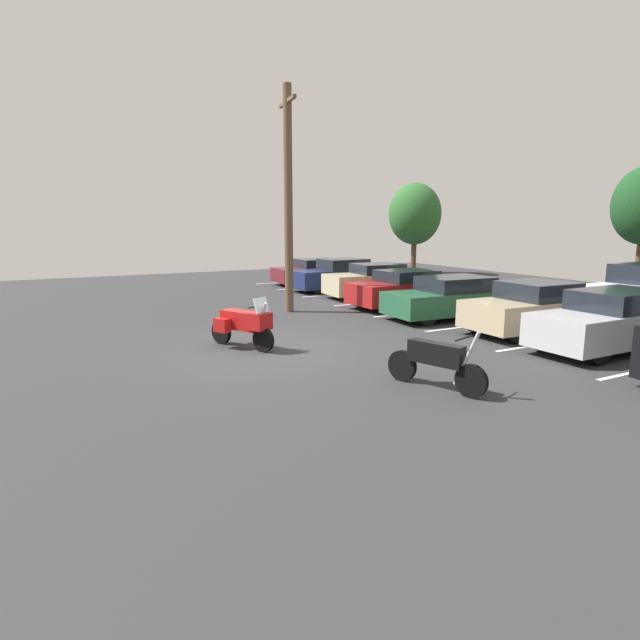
# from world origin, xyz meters

# --- Properties ---
(ground) EXTENTS (44.00, 44.00, 0.10)m
(ground) POSITION_xyz_m (0.00, 0.00, -0.05)
(ground) COLOR #2D2D30
(motorcycle_touring) EXTENTS (2.04, 1.28, 1.40)m
(motorcycle_touring) POSITION_xyz_m (-0.40, -0.36, 0.66)
(motorcycle_touring) COLOR black
(motorcycle_touring) RESTS_ON ground
(motorcycle_second) EXTENTS (2.15, 0.89, 1.30)m
(motorcycle_second) POSITION_xyz_m (4.66, 1.82, 0.56)
(motorcycle_second) COLOR black
(motorcycle_second) RESTS_ON ground
(parking_stripes) EXTENTS (25.50, 4.89, 0.01)m
(parking_stripes) POSITION_xyz_m (-1.22, 7.68, 0.00)
(parking_stripes) COLOR silver
(parking_stripes) RESTS_ON ground
(car_maroon) EXTENTS (1.94, 4.27, 1.35)m
(car_maroon) POSITION_xyz_m (-12.29, 7.93, 0.66)
(car_maroon) COLOR maroon
(car_maroon) RESTS_ON ground
(car_navy) EXTENTS (1.86, 4.66, 1.52)m
(car_navy) POSITION_xyz_m (-9.54, 7.86, 0.73)
(car_navy) COLOR navy
(car_navy) RESTS_ON ground
(car_champagne) EXTENTS (2.08, 4.36, 1.48)m
(car_champagne) POSITION_xyz_m (-6.72, 7.98, 0.72)
(car_champagne) COLOR #C1B289
(car_champagne) RESTS_ON ground
(car_red) EXTENTS (2.02, 4.34, 1.44)m
(car_red) POSITION_xyz_m (-3.93, 7.48, 0.71)
(car_red) COLOR maroon
(car_red) RESTS_ON ground
(car_green) EXTENTS (2.15, 4.76, 1.44)m
(car_green) POSITION_xyz_m (-1.21, 7.51, 0.70)
(car_green) COLOR #235638
(car_green) RESTS_ON ground
(car_tan) EXTENTS (2.03, 4.38, 1.54)m
(car_tan) POSITION_xyz_m (1.83, 7.98, 0.74)
(car_tan) COLOR tan
(car_tan) RESTS_ON ground
(car_silver) EXTENTS (1.82, 4.74, 1.56)m
(car_silver) POSITION_xyz_m (4.28, 8.00, 0.77)
(car_silver) COLOR #B7B7BC
(car_silver) RESTS_ON ground
(utility_pole) EXTENTS (1.80, 0.38, 7.98)m
(utility_pole) POSITION_xyz_m (-5.06, 3.11, 4.10)
(utility_pole) COLOR brown
(utility_pole) RESTS_ON ground
(tree_rear) EXTENTS (3.26, 3.26, 5.66)m
(tree_rear) POSITION_xyz_m (-14.34, 16.09, 3.75)
(tree_rear) COLOR #4C3823
(tree_rear) RESTS_ON ground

